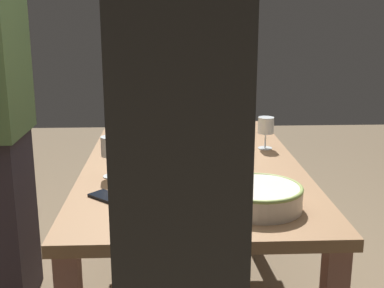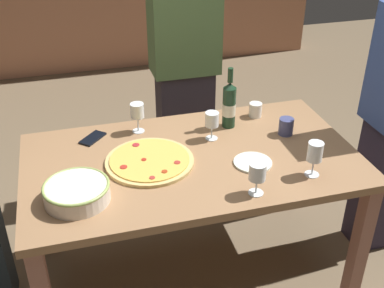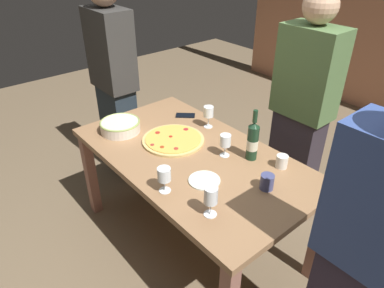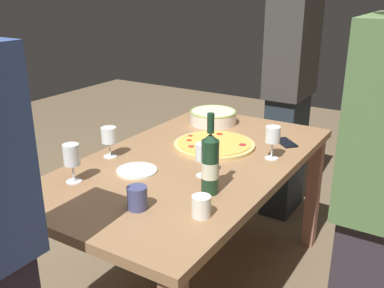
# 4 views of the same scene
# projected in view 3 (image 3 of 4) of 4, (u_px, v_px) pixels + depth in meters

# --- Properties ---
(ground_plane) EXTENTS (8.00, 8.00, 0.00)m
(ground_plane) POSITION_uv_depth(u_px,v_px,m) (192.00, 238.00, 2.64)
(ground_plane) COLOR brown
(dining_table) EXTENTS (1.60, 0.90, 0.75)m
(dining_table) POSITION_uv_depth(u_px,v_px,m) (192.00, 166.00, 2.29)
(dining_table) COLOR #976E4A
(dining_table) RESTS_ON ground
(pizza) EXTENTS (0.42, 0.42, 0.03)m
(pizza) POSITION_uv_depth(u_px,v_px,m) (173.00, 140.00, 2.38)
(pizza) COLOR tan
(pizza) RESTS_ON dining_table
(serving_bowl) EXTENTS (0.28, 0.28, 0.08)m
(serving_bowl) POSITION_uv_depth(u_px,v_px,m) (120.00, 126.00, 2.48)
(serving_bowl) COLOR silver
(serving_bowl) RESTS_ON dining_table
(wine_bottle) EXTENTS (0.07, 0.07, 0.33)m
(wine_bottle) POSITION_uv_depth(u_px,v_px,m) (253.00, 141.00, 2.14)
(wine_bottle) COLOR #1A3822
(wine_bottle) RESTS_ON dining_table
(wine_glass_near_pizza) EXTENTS (0.07, 0.07, 0.17)m
(wine_glass_near_pizza) POSITION_uv_depth(u_px,v_px,m) (211.00, 197.00, 1.71)
(wine_glass_near_pizza) COLOR white
(wine_glass_near_pizza) RESTS_ON dining_table
(wine_glass_by_bottle) EXTENTS (0.07, 0.07, 0.16)m
(wine_glass_by_bottle) POSITION_uv_depth(u_px,v_px,m) (209.00, 113.00, 2.50)
(wine_glass_by_bottle) COLOR white
(wine_glass_by_bottle) RESTS_ON dining_table
(wine_glass_far_left) EXTENTS (0.07, 0.07, 0.15)m
(wine_glass_far_left) POSITION_uv_depth(u_px,v_px,m) (225.00, 141.00, 2.18)
(wine_glass_far_left) COLOR white
(wine_glass_far_left) RESTS_ON dining_table
(wine_glass_far_right) EXTENTS (0.07, 0.07, 0.15)m
(wine_glass_far_right) POSITION_uv_depth(u_px,v_px,m) (164.00, 176.00, 1.88)
(wine_glass_far_right) COLOR white
(wine_glass_far_right) RESTS_ON dining_table
(cup_amber) EXTENTS (0.08, 0.08, 0.09)m
(cup_amber) POSITION_uv_depth(u_px,v_px,m) (267.00, 182.00, 1.93)
(cup_amber) COLOR #424877
(cup_amber) RESTS_ON dining_table
(cup_ceramic) EXTENTS (0.07, 0.07, 0.08)m
(cup_ceramic) POSITION_uv_depth(u_px,v_px,m) (282.00, 161.00, 2.10)
(cup_ceramic) COLOR white
(cup_ceramic) RESTS_ON dining_table
(side_plate) EXTENTS (0.18, 0.18, 0.01)m
(side_plate) POSITION_uv_depth(u_px,v_px,m) (204.00, 180.00, 2.00)
(side_plate) COLOR white
(side_plate) RESTS_ON dining_table
(cell_phone) EXTENTS (0.15, 0.15, 0.01)m
(cell_phone) POSITION_uv_depth(u_px,v_px,m) (185.00, 115.00, 2.70)
(cell_phone) COLOR black
(cell_phone) RESTS_ON dining_table
(person_host) EXTENTS (0.44, 0.24, 1.63)m
(person_host) POSITION_uv_depth(u_px,v_px,m) (372.00, 261.00, 1.43)
(person_host) COLOR #2D263A
(person_host) RESTS_ON ground
(person_guest_left) EXTENTS (0.41, 0.24, 1.71)m
(person_guest_left) POSITION_uv_depth(u_px,v_px,m) (114.00, 84.00, 2.95)
(person_guest_left) COLOR #222D36
(person_guest_left) RESTS_ON ground
(person_guest_right) EXTENTS (0.41, 0.24, 1.68)m
(person_guest_right) POSITION_uv_depth(u_px,v_px,m) (302.00, 111.00, 2.54)
(person_guest_right) COLOR #302932
(person_guest_right) RESTS_ON ground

